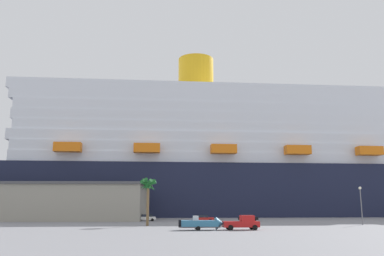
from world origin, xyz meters
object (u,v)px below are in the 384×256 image
at_px(palm_tree, 148,188).
at_px(parked_car_green_wagon, 38,217).
at_px(pickup_truck, 242,223).
at_px(cruise_ship, 276,165).
at_px(parked_car_black_coupe, 248,218).
at_px(parked_car_red_hatchback, 203,218).
at_px(small_boat_on_trailer, 204,224).
at_px(parked_car_white_van, 146,218).
at_px(street_lamp, 361,200).

height_order(palm_tree, parked_car_green_wagon, palm_tree).
xyz_separation_m(pickup_truck, parked_car_green_wagon, (-44.75, 37.02, -0.21)).
bearing_deg(cruise_ship, palm_tree, -121.04).
bearing_deg(parked_car_black_coupe, pickup_truck, -100.60).
height_order(parked_car_green_wagon, parked_car_red_hatchback, same).
height_order(small_boat_on_trailer, parked_car_red_hatchback, small_boat_on_trailer).
xyz_separation_m(pickup_truck, parked_car_white_van, (-18.15, 34.60, -0.21)).
xyz_separation_m(small_boat_on_trailer, palm_tree, (-9.88, 13.05, 6.06)).
relative_size(pickup_truck, small_boat_on_trailer, 0.73).
bearing_deg(pickup_truck, parked_car_green_wagon, 140.41).
xyz_separation_m(street_lamp, parked_car_black_coupe, (-19.55, 17.64, -4.00)).
distance_m(parked_car_green_wagon, parked_car_red_hatchback, 40.85).
relative_size(cruise_ship, palm_tree, 27.95).
xyz_separation_m(pickup_truck, small_boat_on_trailer, (-5.96, -0.50, -0.08)).
xyz_separation_m(cruise_ship, parked_car_black_coupe, (-18.11, -46.25, -17.07)).
xyz_separation_m(pickup_truck, parked_car_black_coupe, (6.17, 32.98, -0.21)).
height_order(cruise_ship, parked_car_black_coupe, cruise_ship).
bearing_deg(cruise_ship, small_boat_on_trailer, -110.77).
distance_m(street_lamp, parked_car_red_hatchback, 33.58).
bearing_deg(parked_car_white_van, cruise_ship, 46.44).
height_order(pickup_truck, parked_car_black_coupe, pickup_truck).
height_order(cruise_ship, palm_tree, cruise_ship).
bearing_deg(parked_car_white_van, parked_car_green_wagon, 174.81).
height_order(cruise_ship, small_boat_on_trailer, cruise_ship).
relative_size(cruise_ship, parked_car_green_wagon, 50.84).
xyz_separation_m(cruise_ship, pickup_truck, (-24.28, -79.22, -16.86)).
relative_size(palm_tree, parked_car_white_van, 1.83).
height_order(pickup_truck, palm_tree, palm_tree).
bearing_deg(palm_tree, parked_car_black_coupe, 42.86).
bearing_deg(street_lamp, pickup_truck, -149.19).
bearing_deg(street_lamp, parked_car_black_coupe, 137.95).
relative_size(palm_tree, street_lamp, 1.20).
xyz_separation_m(palm_tree, parked_car_green_wagon, (-28.92, 24.47, -6.18)).
relative_size(parked_car_black_coupe, parked_car_red_hatchback, 1.04).
bearing_deg(cruise_ship, parked_car_red_hatchback, -119.98).
distance_m(cruise_ship, parked_car_black_coupe, 52.52).
height_order(pickup_truck, parked_car_white_van, pickup_truck).
relative_size(cruise_ship, pickup_truck, 42.83).
bearing_deg(pickup_truck, palm_tree, 141.61).
xyz_separation_m(small_boat_on_trailer, parked_car_white_van, (-12.19, 35.10, -0.13)).
bearing_deg(cruise_ship, parked_car_white_van, -133.56).
relative_size(pickup_truck, parked_car_black_coupe, 1.14).
xyz_separation_m(parked_car_black_coupe, parked_car_red_hatchback, (-10.87, -3.99, -0.00)).
height_order(small_boat_on_trailer, street_lamp, street_lamp).
relative_size(street_lamp, parked_car_white_van, 1.52).
height_order(parked_car_white_van, parked_car_red_hatchback, same).
height_order(small_boat_on_trailer, parked_car_white_van, small_boat_on_trailer).
bearing_deg(palm_tree, parked_car_white_van, 95.98).
xyz_separation_m(pickup_truck, parked_car_red_hatchback, (-4.70, 28.98, -0.21)).
bearing_deg(palm_tree, pickup_truck, -38.39).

